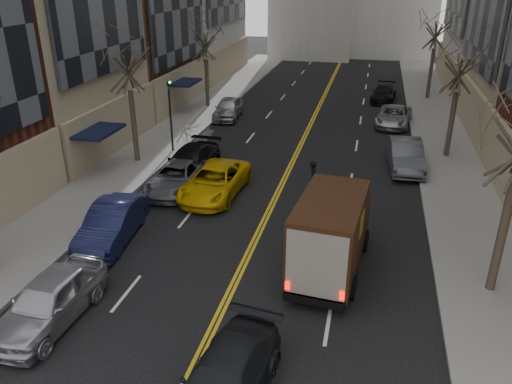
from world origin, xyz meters
TOP-DOWN VIEW (x-y plane):
  - sidewalk_left at (-9.00, 27.00)m, footprint 4.00×66.00m
  - sidewalk_right at (9.00, 27.00)m, footprint 4.00×66.00m
  - tree_lf_mid at (-8.80, 20.00)m, footprint 3.20×3.20m
  - tree_lf_far at (-8.80, 33.00)m, footprint 3.20×3.20m
  - tree_rt_mid at (8.80, 25.00)m, footprint 3.20×3.20m
  - tree_rt_far at (8.80, 40.00)m, footprint 3.20×3.20m
  - traffic_signal at (-7.39, 22.00)m, footprint 0.29×0.26m
  - ups_truck at (3.21, 11.13)m, footprint 2.73×5.86m
  - observer_sedan at (1.20, 4.18)m, footprint 2.57×5.01m
  - taxi at (-2.99, 16.65)m, footprint 2.69×5.40m
  - pedestrian at (1.74, 17.75)m, footprint 0.55×0.73m
  - parked_lf_a at (-5.10, 6.11)m, footprint 2.03×4.69m
  - parked_lf_b at (-5.75, 11.36)m, footprint 2.14×4.85m
  - parked_lf_c at (-5.10, 16.83)m, footprint 2.33×4.87m
  - parked_lf_d at (-5.10, 18.85)m, footprint 2.43×5.32m
  - parked_lf_e at (-6.30, 30.35)m, footprint 2.15×4.61m
  - parked_rt_a at (6.30, 22.52)m, footprint 2.07×5.04m
  - parked_rt_b at (5.82, 31.25)m, footprint 2.87×5.11m
  - parked_rt_c at (5.10, 38.54)m, footprint 2.33×4.73m

SIDE VIEW (x-z plane):
  - sidewalk_left at x=-9.00m, z-range 0.00..0.15m
  - sidewalk_right at x=9.00m, z-range 0.00..0.15m
  - parked_rt_c at x=5.10m, z-range 0.00..1.32m
  - parked_lf_c at x=-5.10m, z-range 0.00..1.34m
  - parked_rt_b at x=5.82m, z-range 0.00..1.35m
  - observer_sedan at x=1.20m, z-range 0.00..1.39m
  - taxi at x=-2.99m, z-range 0.00..1.47m
  - parked_lf_d at x=-5.10m, z-range 0.00..1.51m
  - parked_lf_e at x=-6.30m, z-range 0.00..1.53m
  - parked_lf_b at x=-5.75m, z-range 0.00..1.55m
  - parked_lf_a at x=-5.10m, z-range 0.00..1.58m
  - parked_rt_a at x=6.30m, z-range 0.00..1.63m
  - pedestrian at x=1.74m, z-range 0.00..1.81m
  - ups_truck at x=3.21m, z-range 0.01..3.13m
  - traffic_signal at x=-7.39m, z-range 0.47..5.17m
  - tree_lf_far at x=-8.80m, z-range 1.97..10.08m
  - tree_rt_mid at x=8.80m, z-range 2.01..10.33m
  - tree_lf_mid at x=-8.80m, z-range 2.14..11.05m
  - tree_rt_far at x=8.80m, z-range 2.19..11.29m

